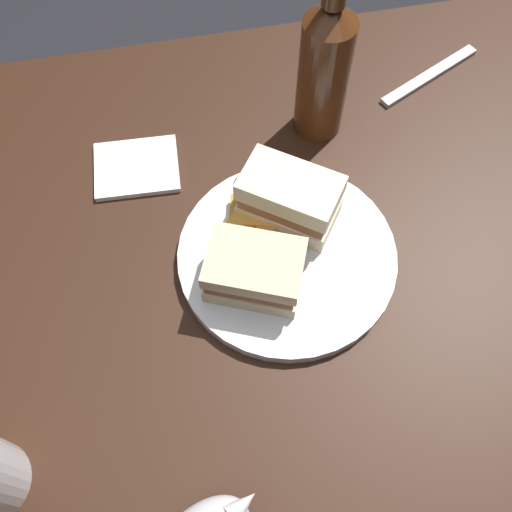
# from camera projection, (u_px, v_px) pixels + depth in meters

# --- Properties ---
(ground_plane) EXTENTS (6.00, 6.00, 0.00)m
(ground_plane) POSITION_uv_depth(u_px,v_px,m) (240.00, 415.00, 1.36)
(ground_plane) COLOR black
(dining_table) EXTENTS (1.11, 0.82, 0.75)m
(dining_table) POSITION_uv_depth(u_px,v_px,m) (235.00, 368.00, 1.03)
(dining_table) COLOR black
(dining_table) RESTS_ON ground
(plate) EXTENTS (0.26, 0.26, 0.02)m
(plate) POSITION_uv_depth(u_px,v_px,m) (287.00, 256.00, 0.70)
(plate) COLOR white
(plate) RESTS_ON dining_table
(sandwich_half_left) EXTENTS (0.13, 0.12, 0.07)m
(sandwich_half_left) POSITION_uv_depth(u_px,v_px,m) (290.00, 199.00, 0.68)
(sandwich_half_left) COLOR beige
(sandwich_half_left) RESTS_ON plate
(sandwich_half_right) EXTENTS (0.13, 0.11, 0.06)m
(sandwich_half_right) POSITION_uv_depth(u_px,v_px,m) (255.00, 270.00, 0.65)
(sandwich_half_right) COLOR beige
(sandwich_half_right) RESTS_ON plate
(potato_wedge_front) EXTENTS (0.06, 0.04, 0.02)m
(potato_wedge_front) POSITION_uv_depth(u_px,v_px,m) (266.00, 222.00, 0.70)
(potato_wedge_front) COLOR gold
(potato_wedge_front) RESTS_ON plate
(potato_wedge_middle) EXTENTS (0.05, 0.03, 0.02)m
(potato_wedge_middle) POSITION_uv_depth(u_px,v_px,m) (235.00, 261.00, 0.68)
(potato_wedge_middle) COLOR gold
(potato_wedge_middle) RESTS_ON plate
(potato_wedge_back) EXTENTS (0.05, 0.05, 0.02)m
(potato_wedge_back) POSITION_uv_depth(u_px,v_px,m) (238.00, 224.00, 0.70)
(potato_wedge_back) COLOR gold
(potato_wedge_back) RESTS_ON plate
(potato_wedge_left_edge) EXTENTS (0.03, 0.05, 0.02)m
(potato_wedge_left_edge) POSITION_uv_depth(u_px,v_px,m) (237.00, 215.00, 0.71)
(potato_wedge_left_edge) COLOR #B77F33
(potato_wedge_left_edge) RESTS_ON plate
(potato_wedge_right_edge) EXTENTS (0.05, 0.05, 0.01)m
(potato_wedge_right_edge) POSITION_uv_depth(u_px,v_px,m) (272.00, 231.00, 0.70)
(potato_wedge_right_edge) COLOR #AD702D
(potato_wedge_right_edge) RESTS_ON plate
(potato_wedge_stray) EXTENTS (0.04, 0.05, 0.02)m
(potato_wedge_stray) POSITION_uv_depth(u_px,v_px,m) (263.00, 242.00, 0.69)
(potato_wedge_stray) COLOR #AD702D
(potato_wedge_stray) RESTS_ON plate
(cider_bottle) EXTENTS (0.07, 0.07, 0.26)m
(cider_bottle) POSITION_uv_depth(u_px,v_px,m) (324.00, 67.00, 0.71)
(cider_bottle) COLOR #47230F
(cider_bottle) RESTS_ON dining_table
(napkin) EXTENTS (0.11, 0.10, 0.01)m
(napkin) POSITION_uv_depth(u_px,v_px,m) (137.00, 167.00, 0.76)
(napkin) COLOR white
(napkin) RESTS_ON dining_table
(fork) EXTENTS (0.17, 0.09, 0.01)m
(fork) POSITION_uv_depth(u_px,v_px,m) (429.00, 76.00, 0.84)
(fork) COLOR silver
(fork) RESTS_ON dining_table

